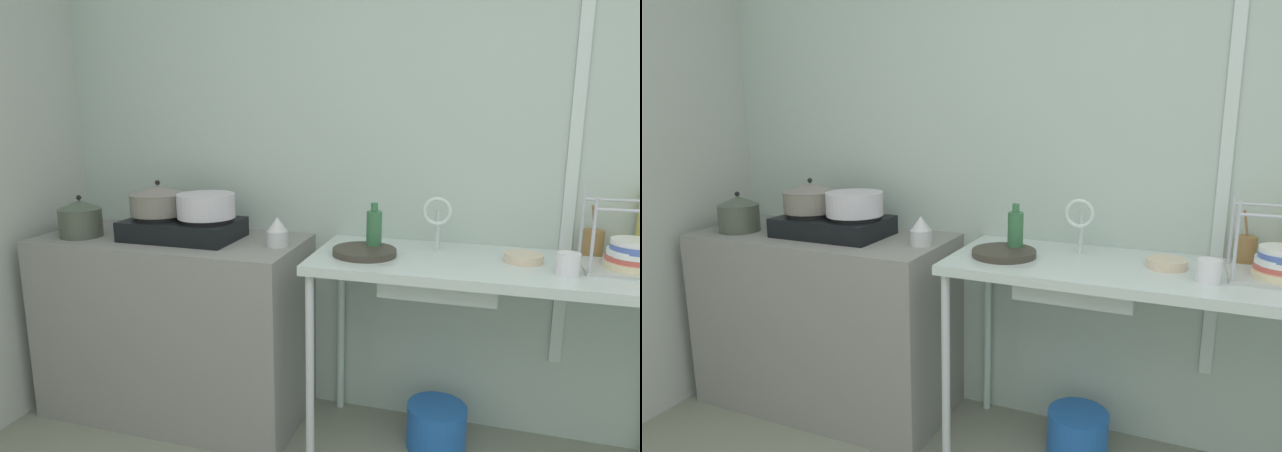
{
  "view_description": "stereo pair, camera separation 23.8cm",
  "coord_description": "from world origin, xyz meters",
  "views": [
    {
      "loc": [
        -0.07,
        -0.64,
        1.51
      ],
      "look_at": [
        -0.76,
        1.59,
        1.01
      ],
      "focal_mm": 30.28,
      "sensor_mm": 36.0,
      "label": 1
    },
    {
      "loc": [
        0.15,
        -0.56,
        1.51
      ],
      "look_at": [
        -0.76,
        1.59,
        1.01
      ],
      "focal_mm": 30.28,
      "sensor_mm": 36.0,
      "label": 2
    }
  ],
  "objects": [
    {
      "name": "counter_sink",
      "position": [
        -0.02,
        1.59,
        0.84
      ],
      "size": [
        1.49,
        0.58,
        0.91
      ],
      "color": "silver",
      "rests_on": "ground"
    },
    {
      "name": "bottle_by_sink",
      "position": [
        -0.52,
        1.62,
        1.0
      ],
      "size": [
        0.07,
        0.07,
        0.21
      ],
      "color": "#336841",
      "rests_on": "counter_sink"
    },
    {
      "name": "frying_pan",
      "position": [
        -0.55,
        1.54,
        0.92
      ],
      "size": [
        0.27,
        0.27,
        0.03
      ],
      "primitive_type": "cylinder",
      "color": "#38332A",
      "rests_on": "counter_sink"
    },
    {
      "name": "small_bowl_on_drainboard",
      "position": [
        0.1,
        1.62,
        0.93
      ],
      "size": [
        0.15,
        0.15,
        0.04
      ],
      "primitive_type": "cylinder",
      "color": "beige",
      "rests_on": "counter_sink"
    },
    {
      "name": "counter_concrete",
      "position": [
        -1.52,
        1.59,
        0.46
      ],
      "size": [
        1.29,
        0.58,
        0.91
      ],
      "primitive_type": "cube",
      "color": "gray",
      "rests_on": "ground"
    },
    {
      "name": "pot_beside_stove",
      "position": [
        -1.95,
        1.48,
        1.0
      ],
      "size": [
        0.2,
        0.2,
        0.2
      ],
      "color": "#444A3E",
      "rests_on": "counter_concrete"
    },
    {
      "name": "stove",
      "position": [
        -1.45,
        1.59,
        0.96
      ],
      "size": [
        0.54,
        0.34,
        0.11
      ],
      "color": "black",
      "rests_on": "counter_concrete"
    },
    {
      "name": "utensil_jar",
      "position": [
        0.38,
        1.82,
        0.97
      ],
      "size": [
        0.08,
        0.08,
        0.22
      ],
      "color": "olive",
      "rests_on": "counter_sink"
    },
    {
      "name": "faucet",
      "position": [
        -0.26,
        1.68,
        1.07
      ],
      "size": [
        0.13,
        0.07,
        0.25
      ],
      "color": "silver",
      "rests_on": "counter_sink"
    },
    {
      "name": "pot_on_left_burner",
      "position": [
        -1.58,
        1.59,
        1.09
      ],
      "size": [
        0.27,
        0.27,
        0.17
      ],
      "color": "slate",
      "rests_on": "stove"
    },
    {
      "name": "pot_on_right_burner",
      "position": [
        -1.32,
        1.59,
        1.08
      ],
      "size": [
        0.27,
        0.27,
        0.11
      ],
      "color": "silver",
      "rests_on": "stove"
    },
    {
      "name": "wall_back",
      "position": [
        0.0,
        1.93,
        1.28
      ],
      "size": [
        5.29,
        0.1,
        2.55
      ],
      "primitive_type": "cube",
      "color": "#A8BAB1",
      "rests_on": "ground"
    },
    {
      "name": "cup_by_rack",
      "position": [
        0.24,
        1.48,
        0.95
      ],
      "size": [
        0.09,
        0.09,
        0.08
      ],
      "primitive_type": "cylinder",
      "color": "silver",
      "rests_on": "counter_sink"
    },
    {
      "name": "wall_metal_strip",
      "position": [
        0.28,
        1.87,
        1.4
      ],
      "size": [
        0.05,
        0.01,
        2.04
      ],
      "primitive_type": "cube",
      "color": "silver"
    },
    {
      "name": "sink_basin",
      "position": [
        -0.23,
        1.54,
        0.85
      ],
      "size": [
        0.46,
        0.3,
        0.13
      ],
      "primitive_type": "cube",
      "color": "silver",
      "rests_on": "counter_sink"
    },
    {
      "name": "bucket_on_floor",
      "position": [
        -0.22,
        1.63,
        0.1
      ],
      "size": [
        0.27,
        0.27,
        0.2
      ],
      "primitive_type": "cylinder",
      "color": "blue",
      "rests_on": "ground"
    },
    {
      "name": "percolator",
      "position": [
        -0.96,
        1.57,
        0.98
      ],
      "size": [
        0.1,
        0.1,
        0.14
      ],
      "color": "#BCBCC0",
      "rests_on": "counter_concrete"
    }
  ]
}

